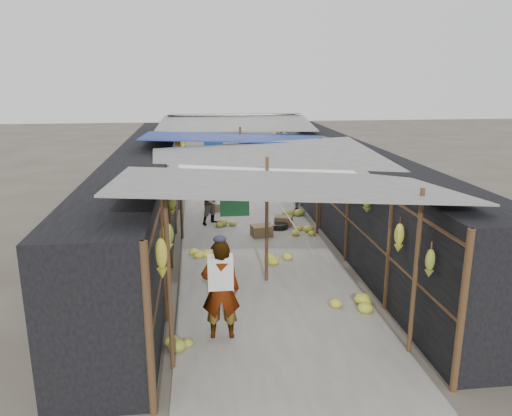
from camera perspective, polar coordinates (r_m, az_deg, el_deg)
name	(u,v)px	position (r m, az deg, el deg)	size (l,w,h in m)	color
ground	(294,360)	(7.86, 4.37, -16.91)	(80.00, 80.00, 0.00)	#6B6356
aisle_slab	(249,230)	(13.75, -0.83, -2.56)	(3.60, 16.00, 0.02)	#9E998E
stall_left	(147,193)	(13.45, -12.37, 1.72)	(1.40, 15.00, 2.30)	black
stall_right	(346,187)	(13.98, 10.24, 2.33)	(1.40, 15.00, 2.30)	black
crate_near	(262,231)	(13.19, 0.65, -2.66)	(0.52, 0.42, 0.31)	olive
crate_mid	(284,221)	(14.15, 3.18, -1.51)	(0.48, 0.38, 0.29)	olive
crate_back	(213,208)	(15.63, -4.98, 0.00)	(0.41, 0.33, 0.26)	olive
black_basin	(278,226)	(13.90, 2.55, -2.08)	(0.54, 0.54, 0.16)	black
vendor_elderly	(221,290)	(8.05, -4.06, -9.32)	(0.61, 0.40, 1.68)	silver
shopper_blue	(213,201)	(14.22, -4.94, 0.84)	(0.67, 0.53, 1.39)	#2050A1
vendor_seated	(296,198)	(15.71, 4.61, 1.12)	(0.52, 0.30, 0.81)	#433F3A
market_canopy	(248,142)	(13.57, -0.92, 7.58)	(5.62, 15.20, 2.77)	brown
hanging_bananas	(242,171)	(13.40, -1.60, 4.27)	(3.95, 14.06, 0.78)	gold
floor_bananas	(260,229)	(13.38, 0.42, -2.41)	(3.79, 10.88, 0.35)	olive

